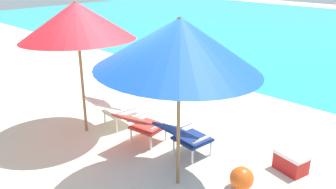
# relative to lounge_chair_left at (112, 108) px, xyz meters

# --- Properties ---
(ground_plane) EXTENTS (40.00, 40.00, 0.00)m
(ground_plane) POSITION_rel_lounge_chair_left_xyz_m (0.90, 4.19, -0.40)
(ground_plane) COLOR beige
(lounge_chair_left) EXTENTS (0.64, 0.93, 0.68)m
(lounge_chair_left) POSITION_rel_lounge_chair_left_xyz_m (0.00, 0.00, 0.00)
(lounge_chair_left) COLOR silver
(lounge_chair_left) RESTS_ON ground_plane
(lounge_chair_center) EXTENTS (0.64, 0.94, 0.68)m
(lounge_chair_center) POSITION_rel_lounge_chair_left_xyz_m (0.92, -0.06, 0.00)
(lounge_chair_center) COLOR red
(lounge_chair_center) RESTS_ON ground_plane
(lounge_chair_right) EXTENTS (0.62, 0.92, 0.68)m
(lounge_chair_right) POSITION_rel_lounge_chair_left_xyz_m (1.72, 0.12, 0.00)
(lounge_chair_right) COLOR navy
(lounge_chair_right) RESTS_ON ground_plane
(beach_umbrella_left) EXTENTS (2.60, 2.58, 2.41)m
(beach_umbrella_left) POSITION_rel_lounge_chair_left_xyz_m (-0.25, -0.42, 1.64)
(beach_umbrella_left) COLOR olive
(beach_umbrella_left) RESTS_ON ground_plane
(beach_umbrella_right) EXTENTS (3.04, 3.04, 2.40)m
(beach_umbrella_right) POSITION_rel_lounge_chair_left_xyz_m (2.12, -0.46, 1.61)
(beach_umbrella_right) COLOR olive
(beach_umbrella_right) RESTS_ON ground_plane
(beach_ball) EXTENTS (0.34, 0.34, 0.34)m
(beach_ball) POSITION_rel_lounge_chair_left_xyz_m (2.85, 0.04, -0.24)
(beach_ball) COLOR #EA5619
(beach_ball) RESTS_ON ground_plane
(cooler_box) EXTENTS (0.53, 0.42, 0.32)m
(cooler_box) POSITION_rel_lounge_chair_left_xyz_m (3.13, 0.95, -0.24)
(cooler_box) COLOR red
(cooler_box) RESTS_ON ground_plane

